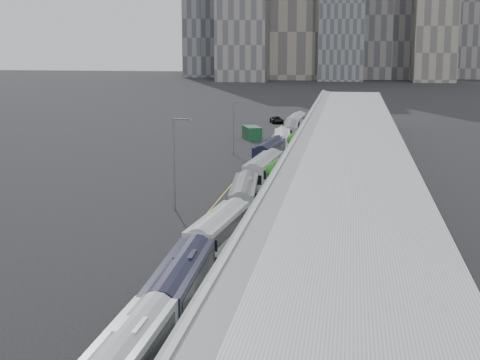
% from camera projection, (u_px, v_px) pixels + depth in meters
% --- Properties ---
extents(sidewalk, '(10.00, 170.00, 0.12)m').
position_uv_depth(sidewalk, '(312.00, 199.00, 83.38)').
color(sidewalk, gray).
rests_on(sidewalk, ground).
extents(lane_line, '(0.12, 160.00, 0.02)m').
position_uv_depth(lane_line, '(221.00, 197.00, 84.93)').
color(lane_line, gold).
rests_on(lane_line, ground).
extents(depot, '(12.45, 160.40, 7.20)m').
position_uv_depth(depot, '(348.00, 170.00, 82.14)').
color(depot, gray).
rests_on(depot, ground).
extents(bus_1, '(3.00, 12.90, 3.75)m').
position_uv_depth(bus_1, '(180.00, 291.00, 48.27)').
color(bus_1, black).
rests_on(bus_1, ground).
extents(bus_2, '(3.63, 12.34, 3.55)m').
position_uv_depth(bus_2, '(219.00, 236.00, 62.24)').
color(bus_2, '#B3B3B5').
rests_on(bus_2, ground).
extents(bus_3, '(3.59, 12.54, 3.61)m').
position_uv_depth(bus_3, '(244.00, 200.00, 76.07)').
color(bus_3, slate).
rests_on(bus_3, ground).
extents(bus_4, '(3.68, 13.13, 3.79)m').
position_uv_depth(bus_4, '(264.00, 173.00, 91.13)').
color(bus_4, '#93959B').
rests_on(bus_4, ground).
extents(bus_5, '(3.70, 12.54, 3.61)m').
position_uv_depth(bus_5, '(270.00, 155.00, 106.27)').
color(bus_5, black).
rests_on(bus_5, ground).
extents(bus_6, '(3.67, 12.55, 3.61)m').
position_uv_depth(bus_6, '(282.00, 144.00, 117.09)').
color(bus_6, white).
rests_on(bus_6, ground).
extents(bus_7, '(3.09, 12.18, 3.53)m').
position_uv_depth(bus_7, '(291.00, 134.00, 130.12)').
color(bus_7, slate).
rests_on(bus_7, ground).
extents(bus_8, '(3.05, 12.19, 3.53)m').
position_uv_depth(bus_8, '(296.00, 124.00, 145.19)').
color(bus_8, '#B6B9C1').
rests_on(bus_8, ground).
extents(tree_0, '(2.01, 2.01, 3.90)m').
position_uv_depth(tree_0, '(213.00, 313.00, 40.91)').
color(tree_0, black).
rests_on(tree_0, ground).
extents(tree_1, '(1.26, 1.26, 3.47)m').
position_uv_depth(tree_1, '(260.00, 232.00, 58.72)').
color(tree_1, black).
rests_on(tree_1, ground).
extents(tree_2, '(2.48, 2.48, 5.00)m').
position_uv_depth(tree_2, '(279.00, 170.00, 80.85)').
color(tree_2, black).
rests_on(tree_2, ground).
extents(tree_3, '(2.43, 2.43, 5.10)m').
position_uv_depth(tree_3, '(297.00, 140.00, 104.58)').
color(tree_3, black).
rests_on(tree_3, ground).
extents(street_lamp_near, '(2.04, 0.22, 9.84)m').
position_uv_depth(street_lamp_near, '(176.00, 158.00, 77.47)').
color(street_lamp_near, '#59595E').
rests_on(street_lamp_near, ground).
extents(street_lamp_far, '(2.04, 0.22, 8.51)m').
position_uv_depth(street_lamp_far, '(235.00, 123.00, 115.72)').
color(street_lamp_far, '#59595E').
rests_on(street_lamp_far, ground).
extents(shipping_container, '(4.29, 5.85, 2.38)m').
position_uv_depth(shipping_container, '(252.00, 133.00, 134.05)').
color(shipping_container, '#133E22').
rests_on(shipping_container, ground).
extents(suv, '(3.78, 5.74, 1.47)m').
position_uv_depth(suv, '(277.00, 120.00, 160.28)').
color(suv, black).
rests_on(suv, ground).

